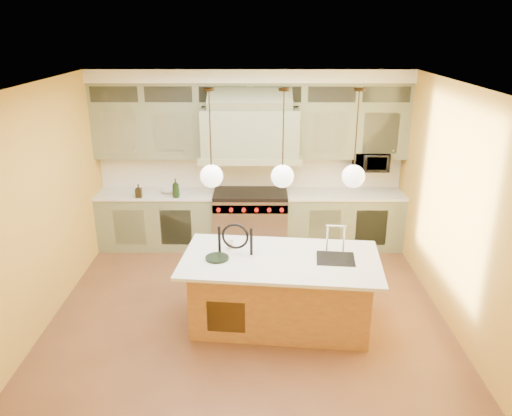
{
  "coord_description": "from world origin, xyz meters",
  "views": [
    {
      "loc": [
        0.12,
        -5.58,
        3.52
      ],
      "look_at": [
        0.1,
        0.7,
        1.21
      ],
      "focal_mm": 35.0,
      "sensor_mm": 36.0,
      "label": 1
    }
  ],
  "objects_px": {
    "kitchen_island": "(281,289)",
    "counter_stool": "(233,272)",
    "range": "(250,219)",
    "microwave": "(371,161)"
  },
  "relations": [
    {
      "from": "kitchen_island",
      "to": "microwave",
      "type": "distance_m",
      "value": 3.04
    },
    {
      "from": "kitchen_island",
      "to": "counter_stool",
      "type": "distance_m",
      "value": 0.65
    },
    {
      "from": "range",
      "to": "kitchen_island",
      "type": "bearing_deg",
      "value": -80.13
    },
    {
      "from": "microwave",
      "to": "range",
      "type": "bearing_deg",
      "value": -176.88
    },
    {
      "from": "range",
      "to": "microwave",
      "type": "distance_m",
      "value": 2.18
    },
    {
      "from": "range",
      "to": "counter_stool",
      "type": "height_order",
      "value": "counter_stool"
    },
    {
      "from": "range",
      "to": "microwave",
      "type": "xyz_separation_m",
      "value": [
        1.95,
        0.11,
        0.96
      ]
    },
    {
      "from": "kitchen_island",
      "to": "counter_stool",
      "type": "xyz_separation_m",
      "value": [
        -0.58,
        -0.08,
        0.29
      ]
    },
    {
      "from": "range",
      "to": "kitchen_island",
      "type": "relative_size",
      "value": 0.49
    },
    {
      "from": "counter_stool",
      "to": "microwave",
      "type": "bearing_deg",
      "value": 58.22
    }
  ]
}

